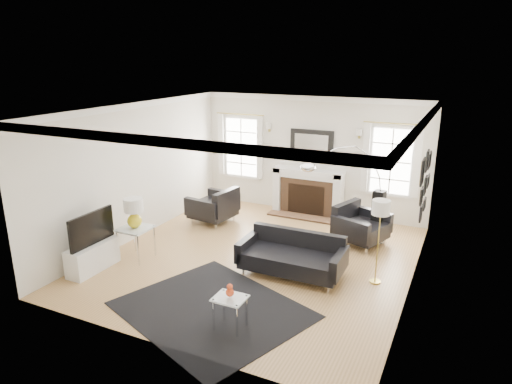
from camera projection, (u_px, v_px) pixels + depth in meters
The scene contains 25 objects.
floor at pixel (258, 258), 8.64m from camera, with size 6.00×6.00×0.00m, color #A37744.
back_wall at pixel (312, 156), 10.83m from camera, with size 5.50×0.04×2.80m, color silver.
front_wall at pixel (155, 248), 5.64m from camera, with size 5.50×0.04×2.80m, color silver.
left_wall at pixel (137, 171), 9.37m from camera, with size 0.04×6.00×2.80m, color silver.
right_wall at pixel (417, 208), 7.10m from camera, with size 0.04×6.00×2.80m, color silver.
ceiling at pixel (258, 109), 7.83m from camera, with size 5.50×6.00×0.02m, color white.
crown_molding at pixel (258, 113), 7.85m from camera, with size 5.50×6.00×0.12m, color white.
fireplace at pixel (308, 193), 10.90m from camera, with size 1.70×0.69×1.11m.
mantel_mirror at pixel (311, 146), 10.72m from camera, with size 1.05×0.07×0.75m.
window_left at pixel (242, 147), 11.53m from camera, with size 1.24×0.15×1.62m.
window_right at pixel (391, 161), 10.01m from camera, with size 1.24×0.15×1.62m.
gallery_wall at pixel (425, 180), 8.20m from camera, with size 0.04×1.73×1.29m.
tv_unit at pixel (93, 253), 8.08m from camera, with size 0.35×1.00×1.09m.
area_rug at pixel (212, 310), 6.88m from camera, with size 2.62×2.18×0.01m, color black.
sofa at pixel (293, 256), 7.95m from camera, with size 1.83×0.86×0.59m.
armchair_left at pixel (215, 207), 10.40m from camera, with size 1.00×1.09×0.67m.
armchair_right at pixel (359, 226), 9.24m from camera, with size 1.14×1.21×0.66m.
coffee_table at pixel (306, 242), 8.53m from camera, with size 0.82×0.82×0.37m.
side_table_left at pixel (136, 233), 8.50m from camera, with size 0.56×0.56×0.61m.
nesting_table at pixel (230, 305), 6.31m from camera, with size 0.44×0.37×0.49m.
gourd_lamp at pixel (134, 211), 8.38m from camera, with size 0.36×0.36×0.57m.
orange_vase at pixel (230, 291), 6.25m from camera, with size 0.12×0.12×0.19m.
arc_floor_lamp at pixel (346, 191), 8.95m from camera, with size 1.49×1.38×2.10m.
stick_floor_lamp at pixel (381, 212), 7.36m from camera, with size 0.30×0.30×1.46m.
speaker_tower at pixel (378, 216), 9.30m from camera, with size 0.22×0.22×1.08m, color black.
Camera 1 is at (3.37, -7.16, 3.69)m, focal length 32.00 mm.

